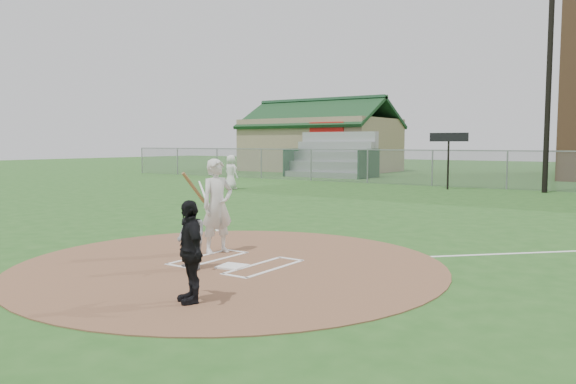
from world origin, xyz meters
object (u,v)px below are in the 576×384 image
Objects in this scene: home_plate at (232,266)px; batter_at_plate at (217,206)px; catcher at (191,236)px; ondeck_player at (231,172)px; umpire at (190,251)px.

batter_at_plate is (-1.19, 0.91, 1.01)m from home_plate.
catcher is 18.71m from ondeck_player.
catcher is 2.18m from umpire.
ondeck_player reaches higher than umpire.
home_plate is at bearing 141.70° from ondeck_player.
umpire reaches higher than home_plate.
ondeck_player is 17.11m from batter_at_plate.
umpire is 0.75× the size of batter_at_plate.
batter_at_plate is at bearing 130.18° from catcher.
batter_at_plate is at bearing 142.39° from home_plate.
home_plate is 18.59m from ondeck_player.
batter_at_plate reaches higher than umpire.
ondeck_player is 0.87× the size of batter_at_plate.
home_plate is 2.50m from umpire.
catcher is at bearing -65.27° from batter_at_plate.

